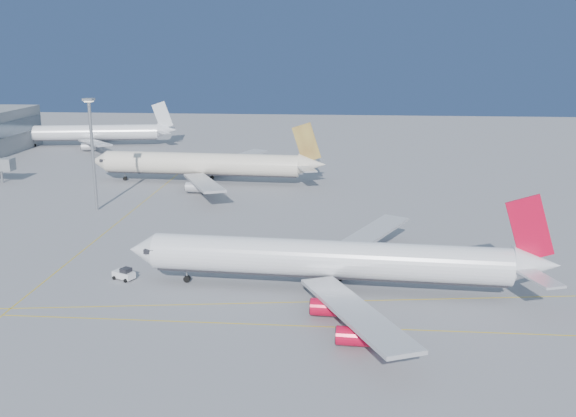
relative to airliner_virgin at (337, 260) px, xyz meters
The scene contains 7 objects.
ground 9.35m from the airliner_virgin, behind, with size 500.00×500.00×0.00m, color slate.
taxiway_lines 24.07m from the airliner_virgin, 163.61° to the left, with size 118.86×140.00×0.02m.
airliner_virgin is the anchor object (origin of this frame).
airliner_etihad 85.10m from the airliner_virgin, 115.61° to the left, with size 66.69×61.56×17.41m.
airliner_third 165.37m from the airliner_virgin, 123.92° to the left, with size 61.74×56.29×16.61m.
pushback_tug 35.32m from the airliner_virgin, behind, with size 4.08×3.40×2.05m.
light_mast 73.05m from the airliner_virgin, 141.17° to the left, with size 2.24×2.24×25.88m.
Camera 1 is at (8.23, -95.78, 38.27)m, focal length 40.00 mm.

